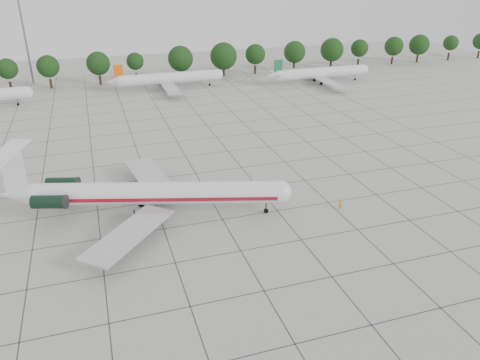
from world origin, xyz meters
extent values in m
plane|color=#ACABA4|center=(0.00, 0.00, 0.00)|extent=(260.00, 260.00, 0.00)
cube|color=#383838|center=(0.00, 15.00, 0.01)|extent=(170.00, 170.00, 0.02)
cylinder|color=silver|center=(-7.99, 4.15, 3.25)|extent=(32.95, 12.49, 3.07)
sphere|color=silver|center=(8.05, -0.62, 3.25)|extent=(3.07, 3.07, 3.07)
cone|color=silver|center=(-26.25, 9.60, 3.25)|extent=(5.33, 4.27, 3.07)
cube|color=maroon|center=(-7.54, 5.64, 3.02)|extent=(31.20, 9.34, 0.51)
cube|color=maroon|center=(-8.43, 2.67, 3.02)|extent=(31.20, 9.34, 0.51)
cube|color=#B7BABC|center=(-7.82, 12.84, 2.00)|extent=(6.27, 14.42, 0.28)
cube|color=#B7BABC|center=(-12.60, -3.20, 2.00)|extent=(12.45, 13.27, 0.28)
cube|color=black|center=(-20.31, 10.01, 3.53)|extent=(2.30, 1.74, 0.23)
cylinder|color=black|center=(-20.12, 10.63, 3.53)|extent=(4.78, 2.97, 1.77)
cube|color=black|center=(-21.50, 6.00, 3.53)|extent=(2.30, 1.74, 0.23)
cylinder|color=black|center=(-21.69, 5.37, 3.53)|extent=(4.78, 2.97, 1.77)
cube|color=silver|center=(-25.80, 9.46, 6.51)|extent=(2.93, 1.10, 5.58)
cube|color=silver|center=(-26.43, 9.65, 9.11)|extent=(5.86, 11.49, 0.20)
cylinder|color=black|center=(6.27, -0.09, 0.88)|extent=(0.23, 0.23, 1.77)
cylinder|color=black|center=(6.27, -0.09, 0.33)|extent=(0.70, 0.44, 0.65)
cylinder|color=black|center=(-9.97, 7.27, 1.21)|extent=(0.28, 0.28, 1.67)
cylinder|color=black|center=(-9.97, 7.27, 0.46)|extent=(1.05, 0.80, 0.93)
cylinder|color=black|center=(-11.35, 2.63, 1.21)|extent=(0.28, 0.28, 1.67)
cylinder|color=black|center=(-11.35, 2.63, 0.46)|extent=(1.05, 0.80, 0.93)
imported|color=orange|center=(16.59, -2.27, 0.82)|extent=(0.67, 0.50, 1.65)
cylinder|color=silver|center=(6.32, 74.03, 3.00)|extent=(27.20, 3.00, 3.00)
cube|color=#B7BABC|center=(5.32, 74.03, 1.80)|extent=(3.50, 27.20, 0.25)
cube|color=#DB590C|center=(-7.12, 74.03, 5.60)|extent=(2.40, 0.25, 3.60)
cylinder|color=black|center=(5.32, 76.23, 0.40)|extent=(0.80, 0.45, 0.80)
cylinder|color=black|center=(5.32, 71.83, 0.40)|extent=(0.80, 0.45, 0.80)
cylinder|color=silver|center=(48.98, 67.43, 3.00)|extent=(27.20, 3.00, 3.00)
cube|color=#B7BABC|center=(47.98, 67.43, 1.80)|extent=(3.50, 27.20, 0.25)
cube|color=#16633C|center=(35.54, 67.43, 5.60)|extent=(2.40, 0.25, 3.60)
cylinder|color=black|center=(47.98, 69.63, 0.40)|extent=(0.80, 0.45, 0.80)
cylinder|color=black|center=(47.98, 65.23, 0.40)|extent=(0.80, 0.45, 0.80)
cylinder|color=#332114|center=(-35.07, 85.00, 1.25)|extent=(0.70, 0.70, 2.50)
sphere|color=black|center=(-35.07, 85.00, 6.00)|extent=(5.43, 5.43, 5.43)
cylinder|color=#332114|center=(-24.88, 85.00, 1.25)|extent=(0.70, 0.70, 2.50)
sphere|color=black|center=(-24.88, 85.00, 6.00)|extent=(5.99, 5.99, 5.99)
cylinder|color=#332114|center=(-11.69, 85.00, 1.25)|extent=(0.70, 0.70, 2.50)
sphere|color=black|center=(-11.69, 85.00, 6.00)|extent=(6.50, 6.50, 6.50)
cylinder|color=#332114|center=(-1.50, 85.00, 1.25)|extent=(0.70, 0.70, 2.50)
sphere|color=black|center=(-1.50, 85.00, 6.00)|extent=(4.93, 4.93, 4.93)
cylinder|color=#332114|center=(11.69, 85.00, 1.25)|extent=(0.70, 0.70, 2.50)
sphere|color=black|center=(11.69, 85.00, 6.00)|extent=(7.40, 7.40, 7.40)
cylinder|color=#332114|center=(24.88, 85.00, 1.25)|extent=(0.70, 0.70, 2.50)
sphere|color=black|center=(24.88, 85.00, 6.00)|extent=(8.08, 8.08, 8.08)
cylinder|color=#332114|center=(35.07, 85.00, 1.25)|extent=(0.70, 0.70, 2.50)
sphere|color=black|center=(35.07, 85.00, 6.00)|extent=(6.17, 6.17, 6.17)
cylinder|color=#332114|center=(48.26, 85.00, 1.25)|extent=(0.70, 0.70, 2.50)
sphere|color=black|center=(48.26, 85.00, 6.00)|extent=(6.82, 6.82, 6.82)
cylinder|color=#332114|center=(61.45, 85.00, 1.25)|extent=(0.70, 0.70, 2.50)
sphere|color=black|center=(61.45, 85.00, 6.00)|extent=(7.44, 7.44, 7.44)
cylinder|color=#332114|center=(71.64, 85.00, 1.25)|extent=(0.70, 0.70, 2.50)
sphere|color=black|center=(71.64, 85.00, 6.00)|extent=(5.66, 5.66, 5.66)
cylinder|color=#332114|center=(84.83, 85.00, 1.25)|extent=(0.70, 0.70, 2.50)
sphere|color=black|center=(84.83, 85.00, 6.00)|extent=(6.25, 6.25, 6.25)
cylinder|color=#332114|center=(95.02, 85.00, 1.25)|extent=(0.70, 0.70, 2.50)
sphere|color=black|center=(95.02, 85.00, 6.00)|extent=(6.79, 6.79, 6.79)
cylinder|color=#332114|center=(108.21, 85.00, 1.25)|extent=(0.70, 0.70, 2.50)
sphere|color=black|center=(108.21, 85.00, 6.00)|extent=(5.16, 5.16, 5.16)
cylinder|color=#332114|center=(121.40, 85.00, 1.25)|extent=(0.70, 0.70, 2.50)
cylinder|color=slate|center=(-30.00, 92.00, 12.50)|extent=(0.56, 0.56, 25.00)
camera|label=1|loc=(-14.78, -53.18, 31.59)|focal=35.00mm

